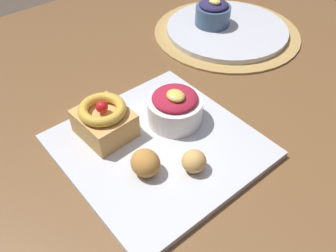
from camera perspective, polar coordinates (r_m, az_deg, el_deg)
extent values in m
cube|color=brown|center=(0.67, 14.04, -1.61)|extent=(1.42, 1.14, 0.04)
cylinder|color=brown|center=(1.49, 5.28, 9.88)|extent=(0.07, 0.07, 0.69)
cylinder|color=#AD894C|center=(0.92, 9.31, 14.51)|extent=(0.35, 0.35, 0.00)
cube|color=silver|center=(0.59, -1.48, -3.23)|extent=(0.30, 0.30, 0.01)
cube|color=tan|center=(0.60, -10.07, 0.41)|extent=(0.09, 0.08, 0.05)
torus|color=gold|center=(0.58, -10.43, 2.64)|extent=(0.08, 0.08, 0.02)
sphere|color=red|center=(0.58, -10.50, 3.02)|extent=(0.02, 0.02, 0.02)
cylinder|color=white|center=(0.62, 1.08, 2.53)|extent=(0.10, 0.10, 0.05)
ellipsoid|color=#A31E33|center=(0.60, 1.11, 4.47)|extent=(0.08, 0.08, 0.02)
ellipsoid|color=#E5CC56|center=(0.58, 1.23, 4.85)|extent=(0.03, 0.03, 0.01)
ellipsoid|color=tan|center=(0.54, 4.26, -5.71)|extent=(0.04, 0.04, 0.04)
ellipsoid|color=#BC7F38|center=(0.54, -3.62, -5.90)|extent=(0.05, 0.04, 0.04)
cylinder|color=silver|center=(0.91, 9.37, 14.98)|extent=(0.29, 0.29, 0.01)
cylinder|color=#3D5675|center=(0.91, 7.15, 17.08)|extent=(0.08, 0.08, 0.04)
ellipsoid|color=#28234C|center=(0.90, 7.30, 18.59)|extent=(0.07, 0.07, 0.02)
ellipsoid|color=#EAD666|center=(0.88, 7.48, 19.08)|extent=(0.03, 0.03, 0.01)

